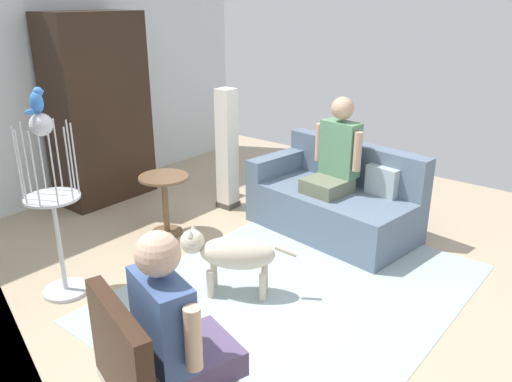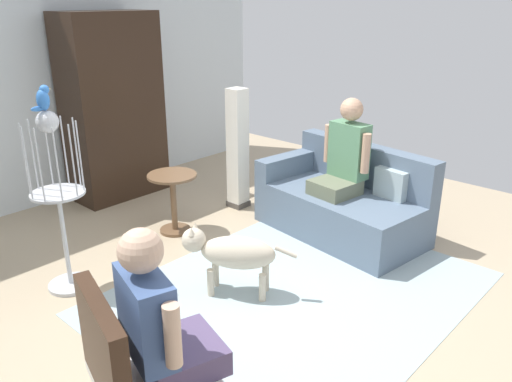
# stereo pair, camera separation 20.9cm
# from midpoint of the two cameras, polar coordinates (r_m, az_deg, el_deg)

# --- Properties ---
(ground_plane) EXTENTS (7.41, 7.41, 0.00)m
(ground_plane) POSITION_cam_midpoint_polar(r_m,az_deg,el_deg) (4.21, 1.75, -11.25)
(ground_plane) COLOR tan
(back_wall) EXTENTS (6.10, 0.12, 2.88)m
(back_wall) POSITION_cam_midpoint_polar(r_m,az_deg,el_deg) (6.15, -21.41, 12.01)
(back_wall) COLOR silver
(back_wall) RESTS_ON ground
(area_rug) EXTENTS (2.90, 2.28, 0.01)m
(area_rug) POSITION_cam_midpoint_polar(r_m,az_deg,el_deg) (4.23, 5.79, -11.17)
(area_rug) COLOR #9EB2B7
(area_rug) RESTS_ON ground
(couch) EXTENTS (1.07, 1.72, 0.86)m
(couch) POSITION_cam_midpoint_polar(r_m,az_deg,el_deg) (5.21, 10.70, -1.29)
(couch) COLOR slate
(couch) RESTS_ON ground
(armchair) EXTENTS (0.71, 0.76, 0.94)m
(armchair) POSITION_cam_midpoint_polar(r_m,az_deg,el_deg) (2.71, -11.57, -18.60)
(armchair) COLOR #382316
(armchair) RESTS_ON ground
(person_on_couch) EXTENTS (0.52, 0.54, 0.91)m
(person_on_couch) POSITION_cam_midpoint_polar(r_m,az_deg,el_deg) (5.00, 11.02, 3.85)
(person_on_couch) COLOR #656C54
(person_on_armchair) EXTENTS (0.55, 0.55, 0.83)m
(person_on_armchair) POSITION_cam_midpoint_polar(r_m,az_deg,el_deg) (2.62, -8.53, -13.99)
(person_on_armchair) COLOR #554568
(round_end_table) EXTENTS (0.48, 0.48, 0.61)m
(round_end_table) POSITION_cam_midpoint_polar(r_m,az_deg,el_deg) (5.13, -8.02, -0.55)
(round_end_table) COLOR brown
(round_end_table) RESTS_ON ground
(dog) EXTENTS (0.55, 0.80, 0.57)m
(dog) POSITION_cam_midpoint_polar(r_m,az_deg,el_deg) (4.04, -1.25, -6.82)
(dog) COLOR beige
(dog) RESTS_ON ground
(bird_cage_stand) EXTENTS (0.41, 0.41, 1.46)m
(bird_cage_stand) POSITION_cam_midpoint_polar(r_m,az_deg,el_deg) (4.21, -19.71, -0.99)
(bird_cage_stand) COLOR silver
(bird_cage_stand) RESTS_ON ground
(parrot) EXTENTS (0.17, 0.10, 0.18)m
(parrot) POSITION_cam_midpoint_polar(r_m,az_deg,el_deg) (4.00, -21.17, 9.52)
(parrot) COLOR blue
(parrot) RESTS_ON bird_cage_stand
(column_lamp) EXTENTS (0.20, 0.20, 1.33)m
(column_lamp) POSITION_cam_midpoint_polar(r_m,az_deg,el_deg) (5.63, -0.98, 4.56)
(column_lamp) COLOR #4C4742
(column_lamp) RESTS_ON ground
(armoire_cabinet) EXTENTS (1.06, 0.56, 2.09)m
(armoire_cabinet) POSITION_cam_midpoint_polar(r_m,az_deg,el_deg) (6.13, -14.65, 8.95)
(armoire_cabinet) COLOR black
(armoire_cabinet) RESTS_ON ground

